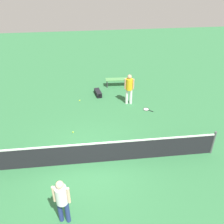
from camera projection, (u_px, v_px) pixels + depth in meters
ground_plane at (89, 163)px, 9.85m from camera, size 40.00×40.00×0.00m
court_net at (88, 153)px, 9.58m from camera, size 10.09×0.09×1.07m
player_near_side at (129, 87)px, 13.20m from camera, size 0.53×0.40×1.70m
player_far_side at (62, 199)px, 7.18m from camera, size 0.53×0.41×1.70m
tennis_racket_near_player at (147, 109)px, 13.19m from camera, size 0.54×0.53×0.03m
tennis_ball_near_player at (80, 100)px, 13.95m from camera, size 0.07×0.07×0.07m
tennis_ball_by_net at (8, 156)px, 10.13m from camera, size 0.07×0.07×0.07m
tennis_ball_midcourt at (73, 132)px, 11.48m from camera, size 0.07×0.07×0.07m
courtside_bench at (118, 80)px, 15.32m from camera, size 1.52×0.46×0.48m
equipment_bag at (98, 93)px, 14.45m from camera, size 0.42×0.84×0.28m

